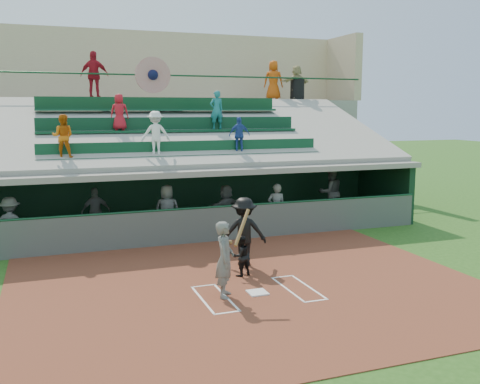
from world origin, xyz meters
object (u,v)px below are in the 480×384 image
object	(u,v)px
home_plate	(257,292)
catcher	(241,256)
trash_bin	(297,89)
batter_at_plate	(225,259)

from	to	relation	value
home_plate	catcher	size ratio (longest dim) A/B	0.42
catcher	home_plate	bearing A→B (deg)	70.98
catcher	trash_bin	distance (m)	13.67
home_plate	batter_at_plate	bearing A→B (deg)	176.13
home_plate	catcher	world-z (taller)	catcher
batter_at_plate	trash_bin	bearing A→B (deg)	58.03
batter_at_plate	catcher	bearing A→B (deg)	56.91
home_plate	trash_bin	world-z (taller)	trash_bin
batter_at_plate	home_plate	bearing A→B (deg)	-3.87
catcher	trash_bin	world-z (taller)	trash_bin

